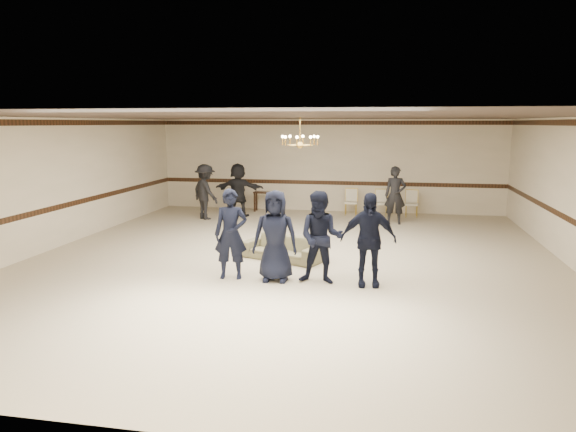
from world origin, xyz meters
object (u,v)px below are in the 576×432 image
adult_right (395,195)px  banquet_chair_mid (381,203)px  boy_b (275,236)px  chandelier (300,131)px  adult_mid (238,190)px  boy_a (231,234)px  boy_d (368,240)px  console_table (266,202)px  banquet_chair_right (412,204)px  boy_c (321,238)px  adult_left (205,192)px  settee (283,248)px  banquet_chair_left (351,202)px

adult_right → banquet_chair_mid: size_ratio=2.03×
boy_b → banquet_chair_mid: size_ratio=2.06×
chandelier → adult_mid: (-2.79, 4.32, -1.99)m
boy_a → boy_d: 2.70m
adult_mid → console_table: adult_mid is taller
adult_mid → adult_right: same height
chandelier → banquet_chair_right: chandelier is taller
boy_a → boy_c: size_ratio=1.00×
adult_left → adult_mid: (0.90, 0.70, 0.00)m
boy_d → adult_mid: bearing=115.9°
chandelier → adult_right: 4.97m
boy_a → boy_c: bearing=-7.9°
boy_b → banquet_chair_mid: bearing=73.7°
boy_d → adult_mid: 8.30m
boy_a → chandelier: bearing=62.4°
settee → boy_b: bearing=-62.0°
adult_left → chandelier: bearing=172.6°
adult_left → banquet_chair_right: bearing=-128.9°
adult_right → adult_mid: bearing=173.0°
chandelier → banquet_chair_mid: bearing=70.4°
settee → banquet_chair_right: 7.00m
boy_d → banquet_chair_right: bearing=74.7°
adult_mid → boy_b: bearing=111.0°
adult_right → banquet_chair_left: 2.03m
boy_a → banquet_chair_left: (1.82, 7.90, -0.46)m
banquet_chair_mid → console_table: size_ratio=1.06×
settee → banquet_chair_mid: (2.09, 6.28, 0.17)m
banquet_chair_mid → banquet_chair_right: same height
adult_mid → banquet_chair_right: 5.76m
banquet_chair_mid → console_table: (-4.00, 0.20, -0.09)m
settee → adult_left: adult_left is taller
adult_mid → banquet_chair_left: adult_mid is taller
banquet_chair_right → console_table: size_ratio=1.06×
adult_left → adult_right: 6.01m
banquet_chair_mid → boy_a: bearing=-114.0°
chandelier → boy_b: chandelier is taller
boy_a → boy_b: 0.90m
boy_b → settee: boy_b is taller
boy_d → adult_right: 6.57m
boy_d → adult_mid: size_ratio=1.01×
boy_c → settee: 2.05m
banquet_chair_mid → console_table: 4.01m
console_table → banquet_chair_mid: bearing=1.0°
boy_d → console_table: bearing=108.4°
adult_left → banquet_chair_left: adult_left is taller
boy_d → adult_left: size_ratio=1.01×
adult_left → console_table: adult_left is taller
boy_b → chandelier: bearing=86.4°
boy_d → banquet_chair_left: 7.96m
boy_b → banquet_chair_right: size_ratio=2.06×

